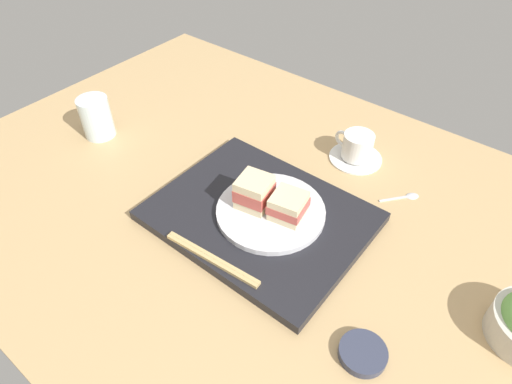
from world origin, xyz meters
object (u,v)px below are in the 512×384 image
(sandwich_plate, at_px, (271,211))
(small_sauce_dish, at_px, (363,353))
(coffee_cup, at_px, (357,148))
(teaspoon, at_px, (408,196))
(sandwich_far, at_px, (288,206))
(chopsticks_pair, at_px, (212,259))
(drinking_glass, at_px, (96,117))
(sandwich_near, at_px, (254,192))

(sandwich_plate, relative_size, small_sauce_dish, 2.88)
(coffee_cup, relative_size, small_sauce_dish, 1.64)
(sandwich_plate, xyz_separation_m, coffee_cup, (0.03, 0.28, 0.00))
(small_sauce_dish, relative_size, teaspoon, 0.97)
(small_sauce_dish, bearing_deg, sandwich_far, 149.43)
(sandwich_far, bearing_deg, chopsticks_pair, -105.88)
(drinking_glass, relative_size, small_sauce_dish, 1.35)
(sandwich_near, bearing_deg, small_sauce_dish, -22.34)
(sandwich_far, bearing_deg, coffee_cup, 90.30)
(sandwich_near, relative_size, coffee_cup, 0.61)
(drinking_glass, bearing_deg, small_sauce_dish, -7.85)
(chopsticks_pair, xyz_separation_m, teaspoon, (0.20, 0.39, -0.02))
(sandwich_far, height_order, coffee_cup, sandwich_far)
(sandwich_plate, relative_size, sandwich_far, 2.83)
(sandwich_far, distance_m, teaspoon, 0.28)
(chopsticks_pair, relative_size, coffee_cup, 1.65)
(small_sauce_dish, bearing_deg, drinking_glass, 172.15)
(sandwich_near, bearing_deg, drinking_glass, -177.42)
(sandwich_near, height_order, drinking_glass, drinking_glass)
(sandwich_plate, height_order, drinking_glass, drinking_glass)
(sandwich_near, distance_m, drinking_glass, 0.47)
(coffee_cup, bearing_deg, sandwich_far, -89.70)
(drinking_glass, height_order, small_sauce_dish, drinking_glass)
(drinking_glass, height_order, teaspoon, drinking_glass)
(sandwich_plate, height_order, coffee_cup, coffee_cup)
(chopsticks_pair, distance_m, drinking_glass, 0.51)
(coffee_cup, distance_m, teaspoon, 0.16)
(sandwich_far, bearing_deg, sandwich_near, -167.19)
(sandwich_far, height_order, chopsticks_pair, sandwich_far)
(small_sauce_dish, bearing_deg, teaspoon, 104.49)
(drinking_glass, distance_m, teaspoon, 0.74)
(chopsticks_pair, relative_size, drinking_glass, 2.01)
(sandwich_plate, bearing_deg, coffee_cup, 83.24)
(sandwich_near, xyz_separation_m, sandwich_far, (0.07, 0.02, -0.01))
(sandwich_far, relative_size, small_sauce_dish, 1.01)
(chopsticks_pair, bearing_deg, small_sauce_dish, 3.72)
(sandwich_near, height_order, coffee_cup, sandwich_near)
(coffee_cup, bearing_deg, sandwich_near, -103.25)
(chopsticks_pair, height_order, drinking_glass, drinking_glass)
(chopsticks_pair, bearing_deg, sandwich_far, 74.12)
(teaspoon, bearing_deg, small_sauce_dish, -75.51)
(small_sauce_dish, bearing_deg, sandwich_plate, 153.91)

